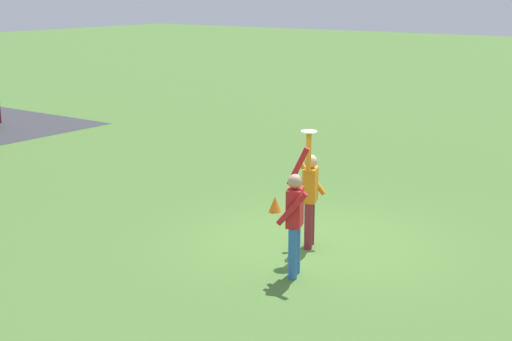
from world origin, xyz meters
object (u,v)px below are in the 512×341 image
at_px(person_defender, 295,216).
at_px(frisbee_disc, 309,132).
at_px(field_cone_orange, 275,204).
at_px(person_catcher, 310,193).

distance_m(person_defender, frisbee_disc, 1.60).
distance_m(person_defender, field_cone_orange, 3.48).
bearing_deg(person_catcher, person_defender, 0.00).
xyz_separation_m(person_catcher, field_cone_orange, (1.33, 1.64, -0.82)).
bearing_deg(person_defender, frisbee_disc, 0.00).
xyz_separation_m(frisbee_disc, field_cone_orange, (1.54, 1.72, -1.93)).
height_order(person_defender, field_cone_orange, person_defender).
height_order(person_catcher, field_cone_orange, person_catcher).
height_order(person_catcher, frisbee_disc, frisbee_disc).
height_order(person_defender, frisbee_disc, frisbee_disc).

